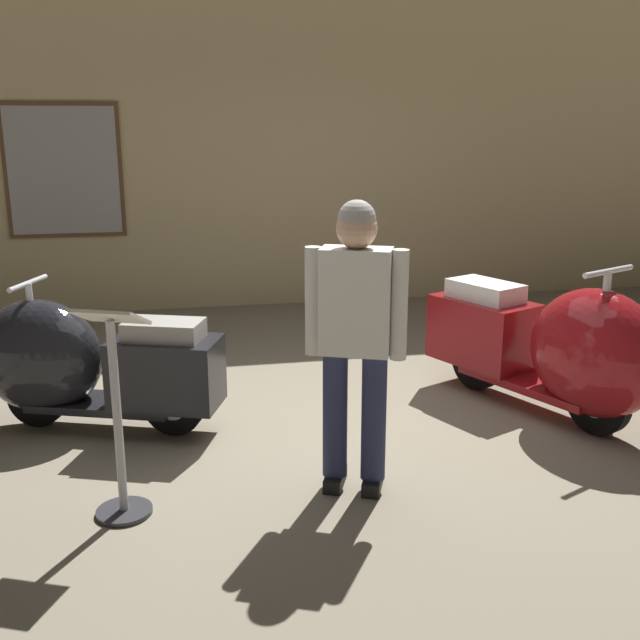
{
  "coord_description": "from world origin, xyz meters",
  "views": [
    {
      "loc": [
        -0.95,
        -4.38,
        1.9
      ],
      "look_at": [
        -0.02,
        0.29,
        0.63
      ],
      "focal_mm": 41.32,
      "sensor_mm": 36.0,
      "label": 1
    }
  ],
  "objects_px": {
    "scooter_1": "(557,348)",
    "info_stanchion": "(118,430)",
    "visitor_1": "(355,329)",
    "scooter_0": "(78,363)"
  },
  "relations": [
    {
      "from": "visitor_1",
      "to": "scooter_0",
      "type": "bearing_deg",
      "value": 75.52
    },
    {
      "from": "scooter_1",
      "to": "visitor_1",
      "type": "height_order",
      "value": "visitor_1"
    },
    {
      "from": "visitor_1",
      "to": "info_stanchion",
      "type": "relative_size",
      "value": 1.42
    },
    {
      "from": "scooter_1",
      "to": "info_stanchion",
      "type": "height_order",
      "value": "info_stanchion"
    },
    {
      "from": "info_stanchion",
      "to": "visitor_1",
      "type": "bearing_deg",
      "value": 1.52
    },
    {
      "from": "scooter_0",
      "to": "scooter_1",
      "type": "distance_m",
      "value": 3.09
    },
    {
      "from": "scooter_1",
      "to": "info_stanchion",
      "type": "relative_size",
      "value": 1.64
    },
    {
      "from": "scooter_0",
      "to": "visitor_1",
      "type": "relative_size",
      "value": 1.06
    },
    {
      "from": "scooter_1",
      "to": "info_stanchion",
      "type": "distance_m",
      "value": 2.84
    },
    {
      "from": "info_stanchion",
      "to": "scooter_1",
      "type": "bearing_deg",
      "value": 15.25
    }
  ]
}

